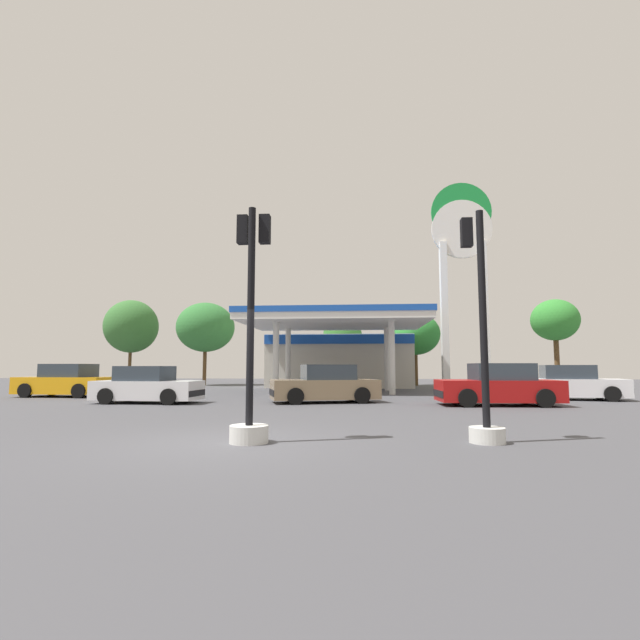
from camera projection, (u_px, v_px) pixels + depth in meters
The scene contains 15 objects.
ground_plane at pixel (221, 443), 8.66m from camera, with size 90.00×90.00×0.00m, color #47474C.
gas_station at pixel (339, 354), 31.36m from camera, with size 10.05×13.64×4.37m.
station_pole_sign at pixel (463, 258), 28.29m from camera, with size 3.64×0.56×12.73m.
car_0 at pixel (498, 386), 16.93m from camera, with size 4.34×2.08×1.53m.
car_1 at pixel (148, 386), 18.05m from camera, with size 4.06×1.96×1.43m.
car_2 at pixel (325, 385), 18.31m from camera, with size 4.47×2.84×1.49m.
car_3 at pixel (66, 382), 21.78m from camera, with size 4.37×2.14×1.53m.
car_4 at pixel (571, 384), 19.87m from camera, with size 4.37×2.45×1.48m.
traffic_signal_0 at pixel (483, 364), 8.79m from camera, with size 0.66×0.69×4.45m.
traffic_signal_1 at pixel (251, 358), 8.82m from camera, with size 0.72×0.72×4.51m.
tree_0 at pixel (131, 326), 38.62m from camera, with size 4.36×4.36×6.93m.
tree_1 at pixel (206, 327), 35.38m from camera, with size 4.38×4.38×6.27m.
tree_2 at pixel (343, 337), 34.44m from camera, with size 2.91×2.91×5.17m.
tree_3 at pixel (416, 334), 34.70m from camera, with size 3.63×3.63×5.40m.
tree_4 at pixel (555, 320), 34.32m from camera, with size 3.38×3.38×6.37m.
Camera 1 is at (2.57, -8.66, 1.42)m, focal length 26.06 mm.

